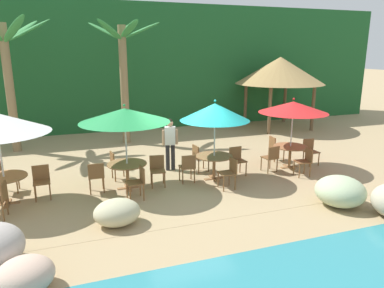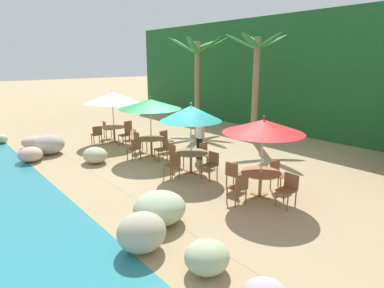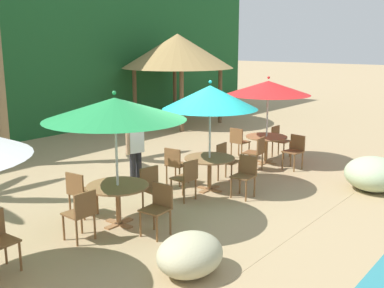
{
  "view_description": "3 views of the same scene",
  "coord_description": "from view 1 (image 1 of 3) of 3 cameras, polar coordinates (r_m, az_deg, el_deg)",
  "views": [
    {
      "loc": [
        -3.11,
        -9.51,
        3.76
      ],
      "look_at": [
        0.2,
        -0.11,
        1.18
      ],
      "focal_mm": 33.6,
      "sensor_mm": 36.0,
      "label": 1
    },
    {
      "loc": [
        9.03,
        -6.77,
        3.74
      ],
      "look_at": [
        0.64,
        0.28,
        0.91
      ],
      "focal_mm": 30.4,
      "sensor_mm": 36.0,
      "label": 2
    },
    {
      "loc": [
        -6.86,
        -5.78,
        3.21
      ],
      "look_at": [
        0.76,
        0.33,
        1.02
      ],
      "focal_mm": 42.99,
      "sensor_mm": 36.0,
      "label": 3
    }
  ],
  "objects": [
    {
      "name": "ground_plane",
      "position": [
        10.69,
        -1.23,
        -6.1
      ],
      "size": [
        120.0,
        120.0,
        0.0
      ],
      "primitive_type": "plane",
      "color": "tan"
    },
    {
      "name": "terrace_deck",
      "position": [
        10.69,
        -1.23,
        -6.08
      ],
      "size": [
        18.0,
        5.2,
        0.01
      ],
      "color": "tan",
      "rests_on": "ground"
    },
    {
      "name": "foliage_backdrop",
      "position": [
        18.79,
        -10.08,
        11.97
      ],
      "size": [
        28.0,
        2.4,
        6.0
      ],
      "color": "#1E5628",
      "rests_on": "ground"
    },
    {
      "name": "rock_seawall",
      "position": [
        8.39,
        13.97,
        -10.07
      ],
      "size": [
        16.62,
        2.87,
        0.81
      ],
      "color": "#BBB68F",
      "rests_on": "ground"
    },
    {
      "name": "dining_table_white",
      "position": [
        10.16,
        -27.63,
        -5.26
      ],
      "size": [
        1.1,
        1.1,
        0.74
      ],
      "color": "olive",
      "rests_on": "ground"
    },
    {
      "name": "chair_white_seaward",
      "position": [
        10.23,
        -22.79,
        -5.2
      ],
      "size": [
        0.45,
        0.45,
        0.87
      ],
      "color": "brown",
      "rests_on": "ground"
    },
    {
      "name": "chair_white_inland",
      "position": [
        11.01,
        -27.45,
        -4.36
      ],
      "size": [
        0.43,
        0.42,
        0.87
      ],
      "color": "brown",
      "rests_on": "ground"
    },
    {
      "name": "umbrella_green",
      "position": [
        9.84,
        -10.64,
        4.5
      ],
      "size": [
        2.45,
        2.45,
        2.4
      ],
      "color": "silver",
      "rests_on": "ground"
    },
    {
      "name": "dining_table_green",
      "position": [
        10.2,
        -10.26,
        -3.72
      ],
      "size": [
        1.1,
        1.1,
        0.74
      ],
      "color": "olive",
      "rests_on": "ground"
    },
    {
      "name": "chair_green_seaward",
      "position": [
        10.35,
        -5.52,
        -3.86
      ],
      "size": [
        0.48,
        0.49,
        0.87
      ],
      "color": "brown",
      "rests_on": "ground"
    },
    {
      "name": "chair_green_inland",
      "position": [
        10.99,
        -11.96,
        -3.02
      ],
      "size": [
        0.48,
        0.47,
        0.87
      ],
      "color": "brown",
      "rests_on": "ground"
    },
    {
      "name": "chair_green_left",
      "position": [
        10.08,
        -14.96,
        -4.81
      ],
      "size": [
        0.43,
        0.44,
        0.87
      ],
      "color": "brown",
      "rests_on": "ground"
    },
    {
      "name": "chair_green_right",
      "position": [
        9.47,
        -8.52,
        -5.73
      ],
      "size": [
        0.45,
        0.45,
        0.87
      ],
      "color": "brown",
      "rests_on": "ground"
    },
    {
      "name": "umbrella_teal",
      "position": [
        10.46,
        3.65,
        5.1
      ],
      "size": [
        2.04,
        2.04,
        2.42
      ],
      "color": "silver",
      "rests_on": "ground"
    },
    {
      "name": "dining_table_teal",
      "position": [
        10.79,
        3.53,
        -2.48
      ],
      "size": [
        1.1,
        1.1,
        0.74
      ],
      "color": "olive",
      "rests_on": "ground"
    },
    {
      "name": "chair_teal_seaward",
      "position": [
        11.29,
        7.14,
        -2.33
      ],
      "size": [
        0.45,
        0.46,
        0.87
      ],
      "color": "brown",
      "rests_on": "ground"
    },
    {
      "name": "chair_teal_inland",
      "position": [
        11.5,
        1.06,
        -1.91
      ],
      "size": [
        0.47,
        0.46,
        0.87
      ],
      "color": "brown",
      "rests_on": "ground"
    },
    {
      "name": "chair_teal_left",
      "position": [
        10.48,
        -0.68,
        -3.55
      ],
      "size": [
        0.44,
        0.45,
        0.87
      ],
      "color": "brown",
      "rests_on": "ground"
    },
    {
      "name": "chair_teal_right",
      "position": [
        10.13,
        6.01,
        -4.28
      ],
      "size": [
        0.44,
        0.44,
        0.87
      ],
      "color": "brown",
      "rests_on": "ground"
    },
    {
      "name": "umbrella_red",
      "position": [
        11.98,
        15.78,
        5.65
      ],
      "size": [
        2.2,
        2.2,
        2.33
      ],
      "color": "silver",
      "rests_on": "ground"
    },
    {
      "name": "dining_table_red",
      "position": [
        12.27,
        15.33,
        -0.89
      ],
      "size": [
        1.1,
        1.1,
        0.74
      ],
      "color": "olive",
      "rests_on": "ground"
    },
    {
      "name": "chair_red_seaward",
      "position": [
        12.85,
        18.21,
        -0.88
      ],
      "size": [
        0.42,
        0.43,
        0.87
      ],
      "color": "brown",
      "rests_on": "ground"
    },
    {
      "name": "chair_red_inland",
      "position": [
        12.95,
        13.02,
        -0.4
      ],
      "size": [
        0.45,
        0.44,
        0.87
      ],
      "color": "brown",
      "rests_on": "ground"
    },
    {
      "name": "chair_red_left",
      "position": [
        11.69,
        12.48,
        -1.98
      ],
      "size": [
        0.47,
        0.48,
        0.87
      ],
      "color": "brown",
      "rests_on": "ground"
    },
    {
      "name": "chair_red_right",
      "position": [
        11.62,
        17.55,
        -2.43
      ],
      "size": [
        0.48,
        0.48,
        0.87
      ],
      "color": "brown",
      "rests_on": "ground"
    },
    {
      "name": "palm_tree_nearest",
      "position": [
        15.12,
        -27.48,
        11.97
      ],
      "size": [
        3.34,
        3.37,
        4.99
      ],
      "color": "olive",
      "rests_on": "ground"
    },
    {
      "name": "palm_tree_second",
      "position": [
        15.06,
        -10.83,
        12.4
      ],
      "size": [
        2.85,
        3.0,
        4.94
      ],
      "color": "olive",
      "rests_on": "ground"
    },
    {
      "name": "palapa_hut",
      "position": [
        18.51,
        13.79,
        11.23
      ],
      "size": [
        4.36,
        4.36,
        3.5
      ],
      "color": "brown",
      "rests_on": "ground"
    },
    {
      "name": "waiter_in_white",
      "position": [
        11.52,
        -3.5,
        0.54
      ],
      "size": [
        0.52,
        0.29,
        1.7
      ],
      "color": "#232328",
      "rests_on": "ground"
    }
  ]
}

